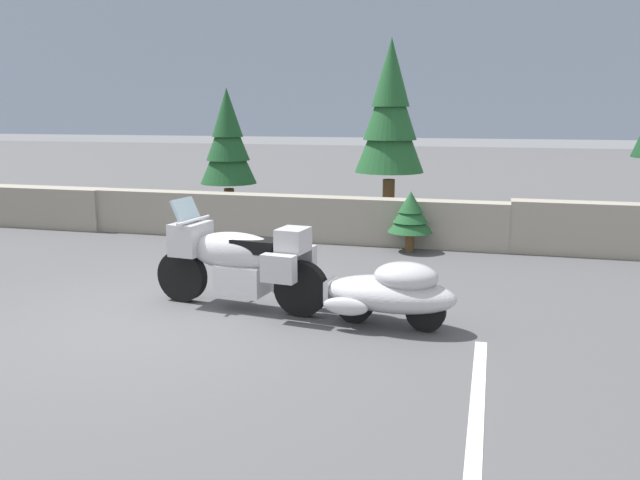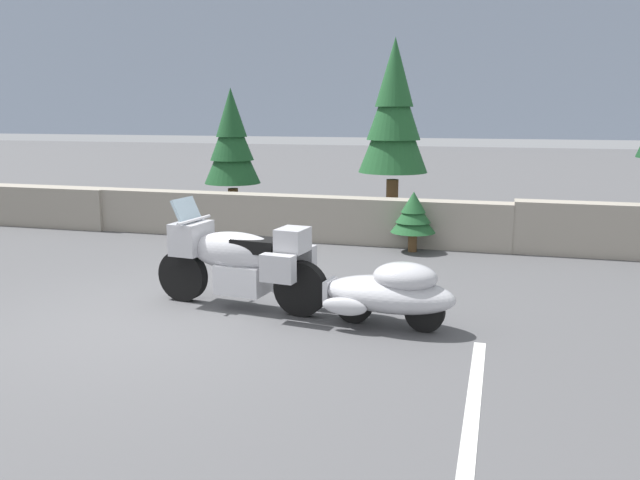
% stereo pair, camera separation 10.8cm
% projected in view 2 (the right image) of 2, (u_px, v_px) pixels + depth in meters
% --- Properties ---
extents(ground_plane, '(80.00, 80.00, 0.00)m').
position_uv_depth(ground_plane, '(155.00, 321.00, 7.41)').
color(ground_plane, '#4C4C4F').
extents(stone_guard_wall, '(24.00, 0.56, 0.90)m').
position_uv_depth(stone_guard_wall, '(277.00, 216.00, 12.20)').
color(stone_guard_wall, gray).
rests_on(stone_guard_wall, ground).
extents(distant_ridgeline, '(240.00, 80.00, 16.00)m').
position_uv_depth(distant_ridgeline, '(482.00, 74.00, 95.48)').
color(distant_ridgeline, '#99A8BF').
rests_on(distant_ridgeline, ground).
extents(touring_motorcycle, '(2.31, 0.90, 1.33)m').
position_uv_depth(touring_motorcycle, '(239.00, 259.00, 7.82)').
color(touring_motorcycle, black).
rests_on(touring_motorcycle, ground).
extents(car_shaped_trailer, '(2.23, 0.89, 0.76)m').
position_uv_depth(car_shaped_trailer, '(390.00, 292.00, 7.14)').
color(car_shaped_trailer, black).
rests_on(car_shaped_trailer, ground).
extents(pine_tree_secondary, '(1.34, 1.34, 3.77)m').
position_uv_depth(pine_tree_secondary, '(394.00, 113.00, 12.26)').
color(pine_tree_secondary, brown).
rests_on(pine_tree_secondary, ground).
extents(pine_tree_far_right, '(1.15, 1.15, 2.87)m').
position_uv_depth(pine_tree_far_right, '(232.00, 141.00, 13.09)').
color(pine_tree_far_right, brown).
rests_on(pine_tree_far_right, ground).
extents(pine_sapling_near, '(0.78, 0.78, 1.05)m').
position_uv_depth(pine_sapling_near, '(413.00, 214.00, 11.00)').
color(pine_sapling_near, brown).
rests_on(pine_sapling_near, ground).
extents(parking_stripe_marker, '(0.12, 3.60, 0.01)m').
position_uv_depth(parking_stripe_marker, '(471.00, 421.00, 5.01)').
color(parking_stripe_marker, silver).
rests_on(parking_stripe_marker, ground).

